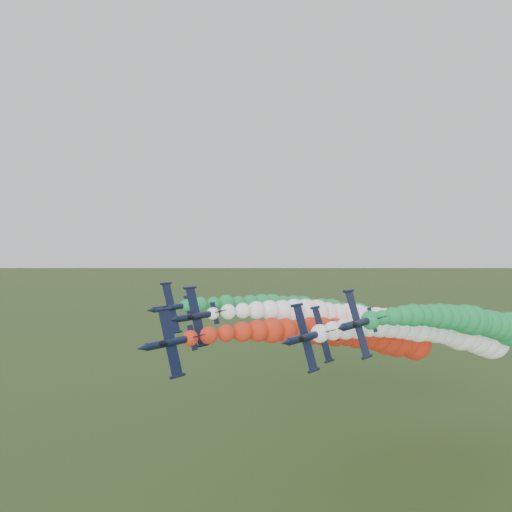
% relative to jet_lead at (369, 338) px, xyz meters
% --- Properties ---
extents(jet_lead, '(12.77, 83.28, 19.94)m').
position_rel_jet_lead_xyz_m(jet_lead, '(0.00, 0.00, 0.00)').
color(jet_lead, '#111833').
rests_on(jet_lead, ground).
extents(jet_inner_left, '(12.98, 83.50, 20.15)m').
position_rel_jet_lead_xyz_m(jet_inner_left, '(-4.79, 11.02, 1.91)').
color(jet_inner_left, '#111833').
rests_on(jet_inner_left, ground).
extents(jet_inner_right, '(13.21, 83.73, 20.38)m').
position_rel_jet_lead_xyz_m(jet_inner_right, '(14.56, 15.60, 0.03)').
color(jet_inner_right, '#111833').
rests_on(jet_inner_right, ground).
extents(jet_outer_left, '(12.32, 82.83, 19.48)m').
position_rel_jet_lead_xyz_m(jet_outer_left, '(-19.30, 15.78, 1.90)').
color(jet_outer_left, '#111833').
rests_on(jet_outer_left, ground).
extents(jet_outer_right, '(12.92, 83.44, 20.09)m').
position_rel_jet_lead_xyz_m(jet_outer_right, '(20.85, 18.65, 2.44)').
color(jet_outer_right, '#111833').
rests_on(jet_outer_right, ground).
extents(jet_trail, '(13.36, 83.88, 20.53)m').
position_rel_jet_lead_xyz_m(jet_trail, '(7.98, 30.37, -2.36)').
color(jet_trail, '#111833').
rests_on(jet_trail, ground).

